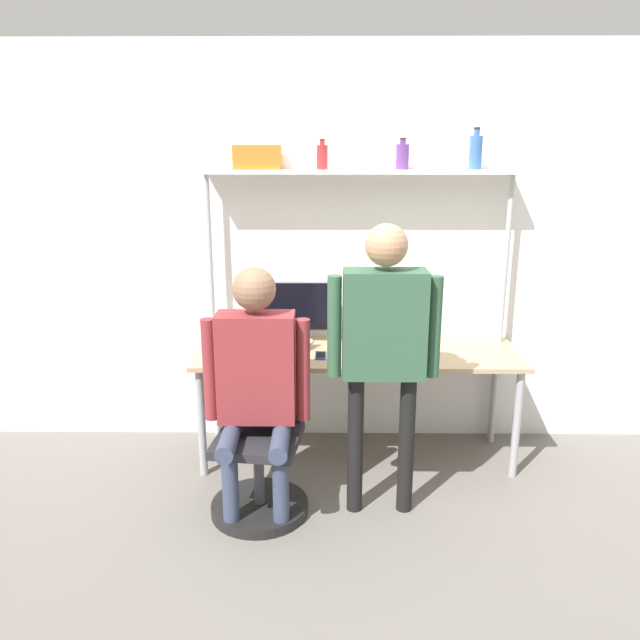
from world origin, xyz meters
TOP-DOWN VIEW (x-y plane):
  - ground_plane at (0.00, 0.00)m, footprint 12.00×12.00m
  - wall_back at (0.00, 0.72)m, footprint 8.00×0.06m
  - desk at (0.00, 0.35)m, footprint 2.10×0.67m
  - shelf_unit at (0.00, 0.56)m, footprint 2.00×0.23m
  - monitor at (-0.41, 0.54)m, footprint 0.58×0.24m
  - laptop at (-0.52, 0.27)m, footprint 0.32×0.23m
  - cell_phone at (-0.24, 0.25)m, footprint 0.07×0.15m
  - office_chair at (-0.58, -0.30)m, footprint 0.56×0.56m
  - person_seated at (-0.59, -0.34)m, footprint 0.59×0.48m
  - person_standing at (0.11, -0.30)m, footprint 0.61×0.22m
  - bottle_purple at (0.27, 0.56)m, footprint 0.09×0.09m
  - bottle_blue at (0.73, 0.56)m, footprint 0.08×0.08m
  - bottle_red at (-0.23, 0.56)m, footprint 0.07×0.07m
  - storage_box at (-0.65, 0.56)m, footprint 0.30×0.18m

SIDE VIEW (x-z plane):
  - ground_plane at x=0.00m, z-range 0.00..0.00m
  - office_chair at x=-0.58m, z-range -0.18..0.75m
  - desk at x=0.00m, z-range 0.31..1.06m
  - cell_phone at x=-0.24m, z-range 0.75..0.76m
  - laptop at x=-0.52m, z-range 0.70..0.93m
  - person_seated at x=-0.59m, z-range 0.14..1.57m
  - monitor at x=-0.41m, z-range 0.76..1.19m
  - person_standing at x=0.11m, z-range 0.24..1.90m
  - wall_back at x=0.00m, z-range 0.00..2.70m
  - shelf_unit at x=0.00m, z-range 0.66..2.55m
  - storage_box at x=-0.65m, z-range 1.90..2.05m
  - bottle_red at x=-0.23m, z-range 1.88..2.07m
  - bottle_purple at x=0.27m, z-range 1.88..2.08m
  - bottle_blue at x=0.73m, z-range 1.88..2.14m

